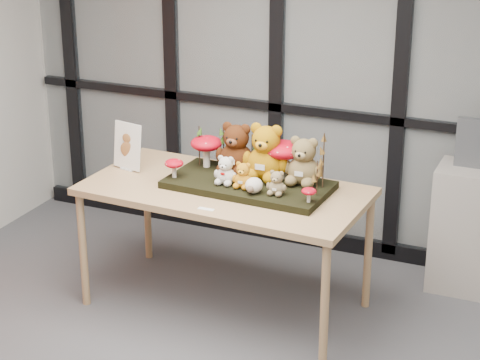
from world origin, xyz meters
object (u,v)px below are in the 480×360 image
at_px(diorama_tray, 249,185).
at_px(mushroom_back_right, 283,158).
at_px(bear_beige_small, 277,181).
at_px(mushroom_front_right, 309,194).
at_px(mushroom_front_left, 174,167).
at_px(plush_cream_hedgehog, 254,185).
at_px(sign_holder, 127,148).
at_px(mushroom_back_left, 206,150).
at_px(bear_small_yellow, 243,174).
at_px(bear_pooh_yellow, 266,149).
at_px(display_table, 225,198).
at_px(bear_white_bow, 226,168).
at_px(bear_tan_back, 304,158).
at_px(bear_brown_medium, 236,145).

xyz_separation_m(diorama_tray, mushroom_back_right, (0.17, 0.14, 0.16)).
relative_size(bear_beige_small, mushroom_front_right, 1.70).
xyz_separation_m(diorama_tray, mushroom_front_left, (-0.46, -0.12, 0.09)).
xyz_separation_m(diorama_tray, plush_cream_hedgehog, (0.10, -0.16, 0.07)).
relative_size(diorama_tray, sign_holder, 3.19).
distance_m(mushroom_back_left, mushroom_front_right, 0.87).
distance_m(diorama_tray, mushroom_back_right, 0.27).
bearing_deg(bear_small_yellow, sign_holder, 176.16).
distance_m(diorama_tray, mushroom_back_left, 0.41).
xyz_separation_m(plush_cream_hedgehog, mushroom_front_left, (-0.56, 0.05, 0.01)).
bearing_deg(mushroom_back_right, bear_small_yellow, -123.72).
xyz_separation_m(bear_beige_small, mushroom_front_right, (0.22, -0.04, -0.03)).
relative_size(diorama_tray, bear_pooh_yellow, 2.58).
height_order(display_table, sign_holder, sign_holder).
distance_m(mushroom_front_left, sign_holder, 0.42).
bearing_deg(bear_white_bow, bear_small_yellow, -4.84).
xyz_separation_m(bear_tan_back, mushroom_back_left, (-0.68, 0.04, -0.05)).
relative_size(plush_cream_hedgehog, mushroom_front_right, 1.07).
distance_m(bear_pooh_yellow, bear_small_yellow, 0.24).
bearing_deg(mushroom_front_right, diorama_tray, 159.32).
bearing_deg(mushroom_back_left, plush_cream_hedgehog, -33.55).
xyz_separation_m(bear_pooh_yellow, bear_brown_medium, (-0.22, 0.04, -0.02)).
bearing_deg(mushroom_front_right, mushroom_back_left, 158.84).
distance_m(bear_small_yellow, mushroom_back_right, 0.30).
bearing_deg(mushroom_front_right, bear_pooh_yellow, 144.49).
bearing_deg(diorama_tray, plush_cream_hedgehog, -54.80).
height_order(bear_white_bow, mushroom_front_right, bear_white_bow).
height_order(display_table, bear_brown_medium, bear_brown_medium).
relative_size(bear_pooh_yellow, bear_white_bow, 1.97).
xyz_separation_m(bear_beige_small, sign_holder, (-1.10, 0.13, 0.02)).
relative_size(bear_tan_back, mushroom_front_left, 2.50).
bearing_deg(bear_pooh_yellow, mushroom_front_right, -32.68).
distance_m(display_table, mushroom_front_left, 0.37).
relative_size(bear_brown_medium, bear_beige_small, 2.16).
distance_m(bear_white_bow, mushroom_front_right, 0.58).
height_order(bear_beige_small, plush_cream_hedgehog, bear_beige_small).
bearing_deg(bear_brown_medium, mushroom_back_right, 4.76).
bearing_deg(bear_pooh_yellow, bear_tan_back, 5.02).
bearing_deg(mushroom_front_left, bear_brown_medium, 37.75).
height_order(mushroom_front_left, sign_holder, sign_holder).
distance_m(bear_white_bow, mushroom_back_right, 0.37).
distance_m(plush_cream_hedgehog, sign_holder, 0.98).
relative_size(bear_brown_medium, mushroom_front_right, 3.68).
bearing_deg(bear_white_bow, bear_tan_back, 26.80).
bearing_deg(bear_brown_medium, bear_small_yellow, -55.17).
bearing_deg(display_table, bear_pooh_yellow, 39.14).
bearing_deg(mushroom_front_right, display_table, 169.23).
distance_m(bear_beige_small, mushroom_back_left, 0.65).
distance_m(diorama_tray, mushroom_front_left, 0.48).
distance_m(bear_brown_medium, bear_small_yellow, 0.29).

